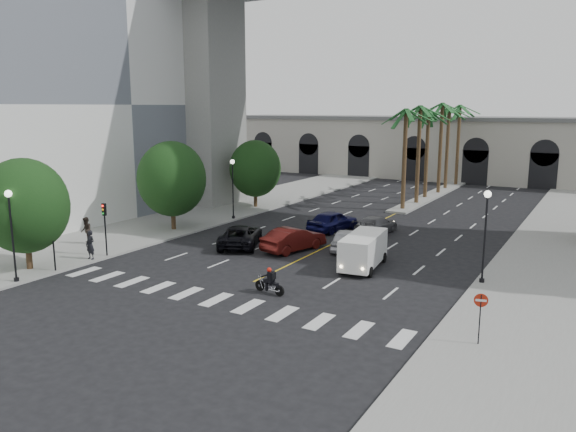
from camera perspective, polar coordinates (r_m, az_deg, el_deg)
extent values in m
plane|color=black|center=(30.77, -5.61, -7.65)|extent=(140.00, 140.00, 0.00)
cube|color=gray|center=(51.15, -9.50, -0.11)|extent=(8.00, 100.00, 0.15)
cube|color=gray|center=(39.87, 26.14, -4.28)|extent=(8.00, 100.00, 0.15)
cube|color=gray|center=(64.67, 14.39, 2.04)|extent=(2.00, 24.00, 0.20)
cube|color=white|center=(56.69, -21.39, 10.47)|extent=(16.00, 32.00, 20.00)
cube|color=#B8B4A5|center=(80.65, 17.86, 6.37)|extent=(70.00, 10.00, 8.00)
cube|color=slate|center=(80.46, 18.04, 9.39)|extent=(71.00, 10.50, 0.50)
cube|color=gray|center=(57.86, -8.07, 11.50)|extent=(5.00, 6.00, 20.80)
cylinder|color=#47331E|center=(54.60, 11.74, 5.47)|extent=(0.40, 0.40, 9.50)
cylinder|color=#47331E|center=(58.35, 13.09, 5.91)|extent=(0.40, 0.40, 9.80)
cylinder|color=#47331E|center=(62.28, 13.91, 5.95)|extent=(0.40, 0.40, 9.30)
cylinder|color=#47331E|center=(66.00, 15.21, 6.51)|extent=(0.40, 0.40, 10.10)
cylinder|color=#47331E|center=(69.94, 15.86, 6.50)|extent=(0.40, 0.40, 9.60)
cylinder|color=#47331E|center=(73.73, 16.87, 6.78)|extent=(0.40, 0.40, 9.90)
cylinder|color=#382616|center=(37.50, -24.85, -3.36)|extent=(0.36, 0.36, 2.34)
ellipsoid|color=black|center=(36.94, -25.21, 0.95)|extent=(5.20, 5.20, 5.72)
cylinder|color=#382616|center=(45.93, -11.57, 0.02)|extent=(0.36, 0.36, 2.45)
ellipsoid|color=black|center=(45.47, -11.72, 3.72)|extent=(5.44, 5.44, 5.98)
cylinder|color=#382616|center=(55.33, -3.32, 1.98)|extent=(0.36, 0.36, 2.27)
ellipsoid|color=black|center=(54.97, -3.35, 4.84)|extent=(5.04, 5.04, 5.54)
cylinder|color=black|center=(35.38, -25.86, -5.93)|extent=(0.28, 0.28, 0.36)
cylinder|color=black|center=(34.80, -26.19, -2.10)|extent=(0.11, 0.11, 5.00)
sphere|color=white|center=(34.36, -26.55, 2.04)|extent=(0.40, 0.40, 0.40)
cylinder|color=black|center=(49.74, -5.57, -0.20)|extent=(0.28, 0.28, 0.36)
cylinder|color=black|center=(49.33, -5.62, 2.56)|extent=(0.11, 0.11, 5.00)
sphere|color=white|center=(49.02, -5.67, 5.51)|extent=(0.40, 0.40, 0.40)
cylinder|color=black|center=(33.53, 19.08, -6.31)|extent=(0.28, 0.28, 0.36)
cylinder|color=black|center=(32.92, 19.35, -2.28)|extent=(0.11, 0.11, 5.00)
sphere|color=white|center=(32.45, 19.63, 2.10)|extent=(0.40, 0.40, 0.40)
cylinder|color=black|center=(36.30, -22.73, -2.70)|extent=(0.10, 0.10, 3.50)
cube|color=black|center=(36.00, -22.90, -0.37)|extent=(0.25, 0.18, 0.80)
cylinder|color=black|center=(38.76, -18.05, -1.54)|extent=(0.10, 0.10, 3.50)
cube|color=black|center=(38.48, -18.18, 0.64)|extent=(0.25, 0.18, 0.80)
cylinder|color=black|center=(30.72, -2.87, -7.06)|extent=(0.59, 0.19, 0.59)
cylinder|color=black|center=(29.83, -0.87, -7.61)|extent=(0.59, 0.19, 0.59)
cube|color=silver|center=(30.22, -1.82, -7.21)|extent=(0.43, 0.33, 0.25)
cube|color=black|center=(30.22, -2.03, -6.66)|extent=(0.56, 0.30, 0.20)
cube|color=black|center=(29.96, -1.40, -6.90)|extent=(0.47, 0.30, 0.12)
cylinder|color=black|center=(30.41, -2.58, -6.13)|extent=(0.12, 0.53, 0.03)
cube|color=black|center=(29.99, -1.73, -6.14)|extent=(0.31, 0.41, 0.51)
cube|color=black|center=(29.88, -1.50, -6.11)|extent=(0.18, 0.31, 0.37)
sphere|color=red|center=(29.98, -1.93, -5.48)|extent=(0.25, 0.25, 0.25)
imported|color=silver|center=(39.37, 5.87, -2.36)|extent=(2.96, 4.70, 1.49)
imported|color=#551411|center=(38.89, 0.59, -2.36)|extent=(2.97, 5.24, 1.63)
imported|color=black|center=(40.28, -4.84, -2.01)|extent=(4.61, 6.07, 1.53)
imported|color=#58585C|center=(44.50, 8.88, -0.91)|extent=(2.28, 5.04, 1.43)
imported|color=#0D0E3F|center=(45.13, 4.57, -0.48)|extent=(2.91, 5.22, 1.68)
cube|color=white|center=(34.95, 7.67, -3.36)|extent=(2.46, 5.17, 1.84)
cube|color=black|center=(32.70, 6.60, -3.92)|extent=(1.72, 0.45, 0.78)
cylinder|color=black|center=(33.80, 5.41, -5.35)|extent=(0.34, 0.67, 0.65)
cylinder|color=black|center=(33.34, 8.30, -5.65)|extent=(0.34, 0.67, 0.65)
cylinder|color=black|center=(37.03, 7.04, -3.92)|extent=(0.34, 0.67, 0.65)
cylinder|color=black|center=(36.62, 9.68, -4.17)|extent=(0.34, 0.67, 0.65)
imported|color=black|center=(38.33, -19.45, -2.78)|extent=(0.69, 0.45, 1.88)
imported|color=black|center=(42.65, -19.83, -1.41)|extent=(1.19, 1.18, 1.94)
cylinder|color=black|center=(24.82, 18.89, -10.08)|extent=(0.05, 0.05, 2.29)
cylinder|color=#9D1C0B|center=(24.51, 19.02, -8.10)|extent=(0.56, 0.17, 0.57)
cube|color=silver|center=(24.51, 19.02, -8.10)|extent=(0.43, 0.12, 0.10)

